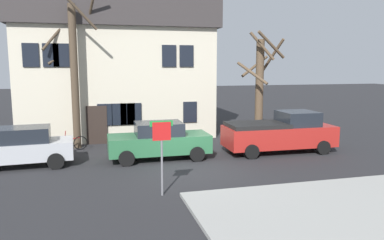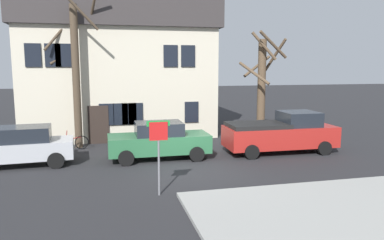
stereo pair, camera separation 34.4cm
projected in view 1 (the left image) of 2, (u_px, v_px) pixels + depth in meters
The scene contains 9 objects.
ground_plane at pixel (190, 171), 15.24m from camera, with size 120.00×120.00×0.00m, color #262628.
building_main at pixel (116, 62), 23.68m from camera, with size 11.56×7.90×8.74m.
tree_bare_near at pixel (74, 69), 18.91m from camera, with size 2.92×2.83×8.41m.
tree_bare_mid at pixel (260, 83), 22.17m from camera, with size 2.74×2.72×6.20m.
car_silver_wagon at pixel (18, 146), 15.68m from camera, with size 4.50×2.18×1.69m.
car_green_sedan at pixel (159, 141), 17.04m from camera, with size 4.60×2.03×1.71m.
pickup_truck_red at pixel (280, 133), 18.40m from camera, with size 5.48×2.27×2.01m.
street_sign_pole at pixel (162, 143), 12.08m from camera, with size 0.76×0.07×2.50m.
bicycle_leaning at pixel (70, 144), 18.75m from camera, with size 1.73×0.34×1.03m.
Camera 1 is at (-3.63, -14.32, 4.28)m, focal length 34.77 mm.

